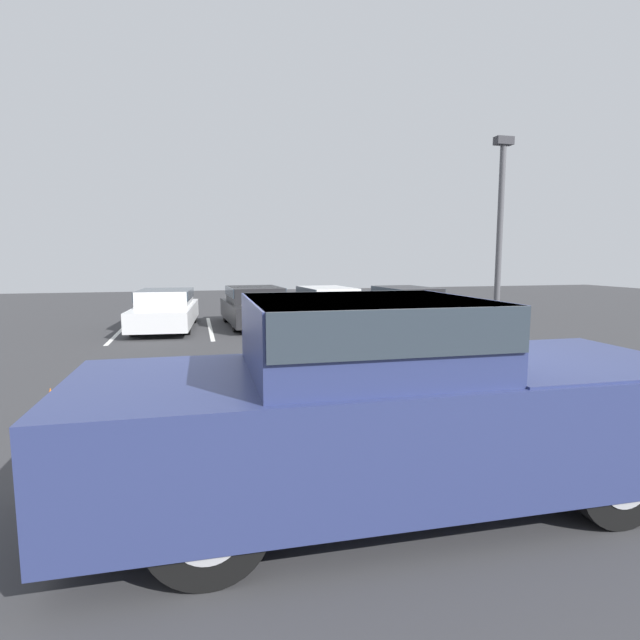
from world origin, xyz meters
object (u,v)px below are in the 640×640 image
parked_sedan_b (255,305)px  parked_sedan_d (407,303)px  parked_sedan_a (166,308)px  parked_sedan_c (328,304)px  light_post (500,215)px  traffic_cone (52,407)px  pickup_truck (394,402)px

parked_sedan_b → parked_sedan_d: size_ratio=0.90×
parked_sedan_a → parked_sedan_d: size_ratio=0.98×
parked_sedan_d → parked_sedan_b: bearing=-99.1°
parked_sedan_c → light_post: 7.84m
parked_sedan_d → traffic_cone: 12.72m
light_post → parked_sedan_a: bearing=-176.3°
parked_sedan_b → parked_sedan_a: bearing=-92.1°
parked_sedan_a → parked_sedan_c: 5.32m
parked_sedan_c → light_post: bearing=92.7°
pickup_truck → traffic_cone: pickup_truck is taller
traffic_cone → pickup_truck: bearing=-40.1°
parked_sedan_b → light_post: light_post is taller
parked_sedan_c → light_post: (7.11, 0.86, 3.20)m
traffic_cone → parked_sedan_a: bearing=83.7°
parked_sedan_a → traffic_cone: (-1.02, -9.20, -0.43)m
parked_sedan_b → light_post: size_ratio=0.65×
parked_sedan_a → traffic_cone: size_ratio=9.42×
light_post → pickup_truck: bearing=-126.6°
parked_sedan_b → traffic_cone: 10.03m
parked_sedan_b → parked_sedan_d: 5.29m
parked_sedan_d → traffic_cone: parked_sedan_d is taller
parked_sedan_d → light_post: size_ratio=0.72×
light_post → parked_sedan_b: bearing=-175.5°
parked_sedan_a → light_post: light_post is taller
parked_sedan_d → light_post: (4.31, 1.15, 3.20)m
light_post → parked_sedan_d: bearing=-165.1°
traffic_cone → parked_sedan_c: bearing=55.3°
parked_sedan_a → parked_sedan_d: bearing=91.5°
parked_sedan_a → light_post: size_ratio=0.70×
parked_sedan_a → parked_sedan_c: bearing=93.3°
pickup_truck → parked_sedan_a: (-2.68, 12.31, -0.27)m
parked_sedan_b → pickup_truck: bearing=-3.7°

